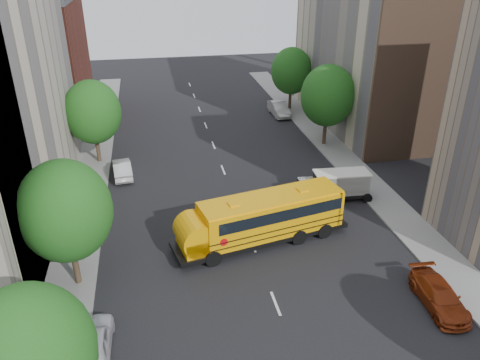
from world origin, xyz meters
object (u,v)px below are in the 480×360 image
object	(u,v)px
parked_car_3	(439,296)
parked_car_1	(122,169)
street_tree_0	(30,355)
school_bus	(260,218)
safari_truck	(335,185)
parked_car_0	(94,342)
parked_car_5	(279,109)
street_tree_1	(65,211)
street_tree_2	(93,112)
street_tree_4	(328,96)
street_tree_5	(291,71)

from	to	relation	value
parked_car_3	parked_car_1	bearing A→B (deg)	134.27
street_tree_0	school_bus	bearing A→B (deg)	46.54
school_bus	parked_car_1	size ratio (longest dim) A/B	2.89
street_tree_0	safari_truck	bearing A→B (deg)	42.13
safari_truck	parked_car_0	size ratio (longest dim) A/B	1.32
parked_car_5	parked_car_0	bearing A→B (deg)	-120.23
street_tree_0	street_tree_1	world-z (taller)	street_tree_1
street_tree_1	parked_car_5	world-z (taller)	street_tree_1
street_tree_2	parked_car_3	bearing A→B (deg)	-50.36
street_tree_0	school_bus	size ratio (longest dim) A/B	0.60
parked_car_0	parked_car_5	world-z (taller)	parked_car_5
street_tree_2	parked_car_0	xyz separation A→B (m)	(1.40, -23.71, -4.12)
street_tree_4	parked_car_3	world-z (taller)	street_tree_4
school_bus	parked_car_1	bearing A→B (deg)	115.33
safari_truck	parked_car_3	distance (m)	12.95
street_tree_4	school_bus	xyz separation A→B (m)	(-10.46, -15.83, -3.18)
safari_truck	parked_car_5	bearing A→B (deg)	90.52
parked_car_1	school_bus	bearing A→B (deg)	121.38
street_tree_0	street_tree_5	world-z (taller)	street_tree_5
school_bus	safari_truck	distance (m)	8.74
street_tree_2	parked_car_3	xyz separation A→B (m)	(19.80, -23.90, -4.16)
street_tree_4	parked_car_0	size ratio (longest dim) A/B	1.96
street_tree_0	parked_car_5	xyz separation A→B (m)	(20.03, 37.91, -3.85)
street_tree_2	safari_truck	world-z (taller)	street_tree_2
street_tree_0	parked_car_0	distance (m)	5.99
street_tree_4	parked_car_0	xyz separation A→B (m)	(-20.60, -23.71, -4.37)
street_tree_0	street_tree_1	bearing A→B (deg)	90.00
street_tree_5	parked_car_0	bearing A→B (deg)	-119.98
street_tree_2	parked_car_0	bearing A→B (deg)	-86.62
street_tree_4	safari_truck	xyz separation A→B (m)	(-3.21, -11.00, -3.87)
street_tree_5	parked_car_5	bearing A→B (deg)	-133.28
street_tree_0	parked_car_0	size ratio (longest dim) A/B	1.79
street_tree_2	parked_car_3	size ratio (longest dim) A/B	1.68
street_tree_0	school_bus	distance (m)	16.99
parked_car_1	parked_car_3	xyz separation A→B (m)	(17.60, -20.34, -0.04)
parked_car_0	street_tree_2	bearing A→B (deg)	-84.98
parked_car_0	street_tree_4	bearing A→B (deg)	-129.34
street_tree_5	parked_car_0	xyz separation A→B (m)	(-20.60, -35.71, -4.00)
safari_truck	parked_car_3	size ratio (longest dim) A/B	1.19
street_tree_1	safari_truck	world-z (taller)	street_tree_1
street_tree_1	safari_truck	bearing A→B (deg)	20.42
parked_car_5	street_tree_0	bearing A→B (deg)	-119.09
street_tree_4	parked_car_1	world-z (taller)	street_tree_4
street_tree_1	parked_car_5	bearing A→B (deg)	54.33
street_tree_4	parked_car_5	distance (m)	10.98
street_tree_4	parked_car_0	bearing A→B (deg)	-130.99
street_tree_5	parked_car_0	world-z (taller)	street_tree_5
safari_truck	street_tree_0	bearing A→B (deg)	-133.94
parked_car_1	street_tree_5	bearing A→B (deg)	-147.73
street_tree_2	street_tree_5	bearing A→B (deg)	28.61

